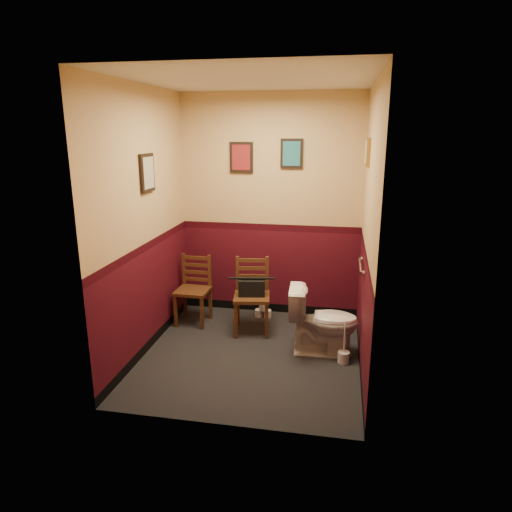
{
  "coord_description": "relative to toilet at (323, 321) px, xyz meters",
  "views": [
    {
      "loc": [
        0.83,
        -4.24,
        2.26
      ],
      "look_at": [
        0.0,
        0.25,
        1.0
      ],
      "focal_mm": 32.0,
      "sensor_mm": 36.0,
      "label": 1
    }
  ],
  "objects": [
    {
      "name": "wall_left",
      "position": [
        -1.82,
        -0.18,
        1.0
      ],
      "size": [
        0.0,
        2.4,
        2.7
      ],
      "primitive_type": "cube",
      "rotation": [
        1.57,
        0.0,
        1.57
      ],
      "color": "#3F0A15",
      "rests_on": "ground"
    },
    {
      "name": "wall_back",
      "position": [
        -0.72,
        1.02,
        1.0
      ],
      "size": [
        2.2,
        0.0,
        2.7
      ],
      "primitive_type": "cube",
      "rotation": [
        1.57,
        0.0,
        0.0
      ],
      "color": "#3F0A15",
      "rests_on": "ground"
    },
    {
      "name": "chair_left",
      "position": [
        -1.57,
        0.54,
        0.06
      ],
      "size": [
        0.39,
        0.39,
        0.82
      ],
      "rotation": [
        0.0,
        0.0,
        -0.02
      ],
      "color": "#4E2C17",
      "rests_on": "floor"
    },
    {
      "name": "framed_print_left",
      "position": [
        -1.8,
        -0.08,
        1.5
      ],
      "size": [
        0.04,
        0.3,
        0.38
      ],
      "color": "black",
      "rests_on": "wall_left"
    },
    {
      "name": "framed_print_right",
      "position": [
        0.36,
        0.42,
        1.7
      ],
      "size": [
        0.04,
        0.34,
        0.28
      ],
      "color": "olive",
      "rests_on": "wall_right"
    },
    {
      "name": "handbag",
      "position": [
        -0.83,
        0.37,
        0.19
      ],
      "size": [
        0.32,
        0.2,
        0.22
      ],
      "rotation": [
        0.0,
        0.0,
        0.17
      ],
      "color": "black",
      "rests_on": "chair_right"
    },
    {
      "name": "wall_front",
      "position": [
        -0.72,
        -1.38,
        1.0
      ],
      "size": [
        2.2,
        0.0,
        2.7
      ],
      "primitive_type": "cube",
      "rotation": [
        -1.57,
        0.0,
        0.0
      ],
      "color": "#3F0A15",
      "rests_on": "ground"
    },
    {
      "name": "toilet_brush",
      "position": [
        0.22,
        -0.18,
        -0.29
      ],
      "size": [
        0.12,
        0.12,
        0.42
      ],
      "color": "silver",
      "rests_on": "floor"
    },
    {
      "name": "wall_right",
      "position": [
        0.38,
        -0.18,
        1.0
      ],
      "size": [
        0.0,
        2.4,
        2.7
      ],
      "primitive_type": "cube",
      "rotation": [
        1.57,
        0.0,
        -1.57
      ],
      "color": "#3F0A15",
      "rests_on": "ground"
    },
    {
      "name": "chair_right",
      "position": [
        -0.83,
        0.41,
        0.08
      ],
      "size": [
        0.46,
        0.46,
        0.86
      ],
      "rotation": [
        0.0,
        0.0,
        0.15
      ],
      "color": "#4E2C17",
      "rests_on": "floor"
    },
    {
      "name": "ceiling",
      "position": [
        -0.72,
        -0.18,
        2.35
      ],
      "size": [
        2.2,
        2.4,
        0.0
      ],
      "primitive_type": "cube",
      "rotation": [
        3.14,
        0.0,
        0.0
      ],
      "color": "silver",
      "rests_on": "ground"
    },
    {
      "name": "tp_stack",
      "position": [
        -0.77,
        0.83,
        -0.28
      ],
      "size": [
        0.21,
        0.11,
        0.18
      ],
      "color": "silver",
      "rests_on": "floor"
    },
    {
      "name": "toilet",
      "position": [
        0.0,
        0.0,
        0.0
      ],
      "size": [
        0.74,
        0.44,
        0.71
      ],
      "primitive_type": "imported",
      "rotation": [
        0.0,
        0.0,
        1.62
      ],
      "color": "white",
      "rests_on": "floor"
    },
    {
      "name": "floor",
      "position": [
        -0.72,
        -0.18,
        -0.35
      ],
      "size": [
        2.2,
        2.4,
        0.0
      ],
      "primitive_type": "cube",
      "color": "black",
      "rests_on": "ground"
    },
    {
      "name": "framed_print_back_a",
      "position": [
        -1.07,
        1.0,
        1.6
      ],
      "size": [
        0.28,
        0.04,
        0.36
      ],
      "color": "black",
      "rests_on": "wall_back"
    },
    {
      "name": "framed_print_back_b",
      "position": [
        -0.47,
        1.0,
        1.65
      ],
      "size": [
        0.26,
        0.04,
        0.34
      ],
      "color": "black",
      "rests_on": "wall_back"
    },
    {
      "name": "grab_bar",
      "position": [
        0.35,
        0.07,
        0.6
      ],
      "size": [
        0.05,
        0.56,
        0.06
      ],
      "color": "silver",
      "rests_on": "wall_right"
    }
  ]
}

